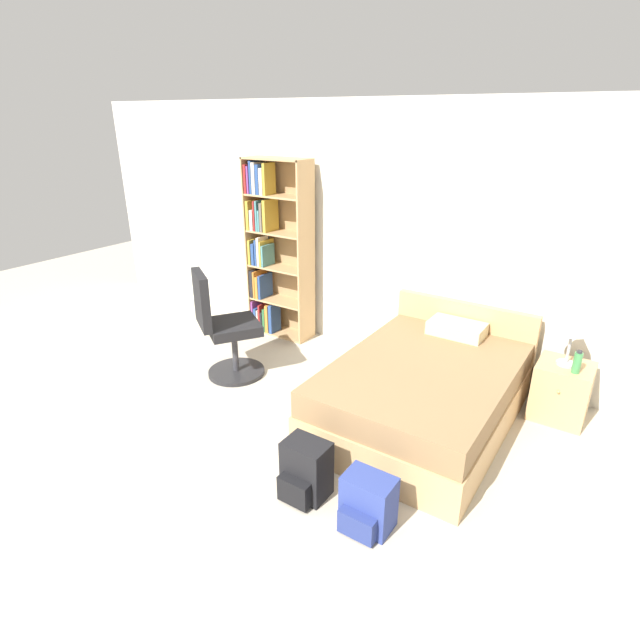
% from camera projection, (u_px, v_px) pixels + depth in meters
% --- Properties ---
extents(ground_plane, '(14.00, 14.00, 0.00)m').
position_uv_depth(ground_plane, '(176.00, 557.00, 2.97)').
color(ground_plane, '#BCB29E').
extents(wall_back, '(9.00, 0.06, 2.60)m').
position_uv_depth(wall_back, '(414.00, 238.00, 4.96)').
color(wall_back, silver).
rests_on(wall_back, ground_plane).
extents(bookshelf, '(0.76, 0.31, 2.02)m').
position_uv_depth(bookshelf, '(272.00, 249.00, 5.69)').
color(bookshelf, tan).
rests_on(bookshelf, ground_plane).
extents(bed, '(1.35, 1.95, 0.80)m').
position_uv_depth(bed, '(426.00, 390.00, 4.23)').
color(bed, tan).
rests_on(bed, ground_plane).
extents(office_chair, '(0.69, 0.72, 1.10)m').
position_uv_depth(office_chair, '(224.00, 330.00, 4.85)').
color(office_chair, '#232326').
rests_on(office_chair, ground_plane).
extents(nightstand, '(0.44, 0.44, 0.50)m').
position_uv_depth(nightstand, '(561.00, 391.00, 4.27)').
color(nightstand, tan).
rests_on(nightstand, ground_plane).
extents(table_lamp, '(0.22, 0.22, 0.48)m').
position_uv_depth(table_lamp, '(574.00, 325.00, 4.04)').
color(table_lamp, '#B2B2B7').
rests_on(table_lamp, nightstand).
extents(water_bottle, '(0.07, 0.07, 0.20)m').
position_uv_depth(water_bottle, '(577.00, 362.00, 4.02)').
color(water_bottle, '#3F8C4C').
rests_on(water_bottle, nightstand).
extents(backpack_blue, '(0.32, 0.29, 0.37)m').
position_uv_depth(backpack_blue, '(367.00, 504.00, 3.14)').
color(backpack_blue, navy).
rests_on(backpack_blue, ground_plane).
extents(backpack_black, '(0.31, 0.29, 0.41)m').
position_uv_depth(backpack_black, '(305.00, 471.00, 3.40)').
color(backpack_black, black).
rests_on(backpack_black, ground_plane).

